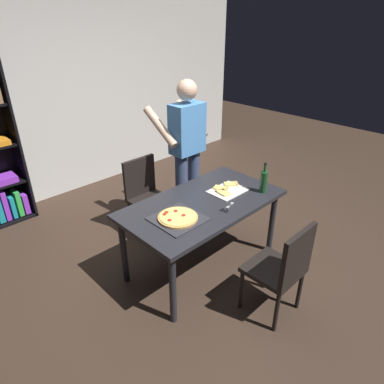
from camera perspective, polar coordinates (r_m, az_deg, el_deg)
ground_plane at (r=3.67m, az=1.67°, el=-11.92°), size 12.00×12.00×0.00m
back_wall at (r=5.08m, az=-20.43°, el=15.33°), size 6.40×0.10×2.80m
dining_table at (r=3.29m, az=1.83°, el=-2.87°), size 1.57×0.86×0.75m
chair_near_camera at (r=2.94m, az=15.03°, el=-11.97°), size 0.42×0.42×0.90m
chair_far_side at (r=3.97m, az=-7.74°, el=-0.01°), size 0.42×0.42×0.90m
person_serving_pizza at (r=3.88m, az=-0.94°, el=7.42°), size 0.55×0.54×1.75m
pepperoni_pizza_on_tray at (r=2.97m, az=-2.39°, el=-4.34°), size 0.41×0.41×0.04m
pizza_slices_on_towel at (r=3.47m, az=5.82°, el=0.42°), size 0.38×0.29×0.03m
wine_bottle at (r=3.45m, az=11.90°, el=1.78°), size 0.07×0.07×0.32m
kitchen_scissors at (r=3.14m, az=5.77°, el=-2.76°), size 0.20×0.10×0.01m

